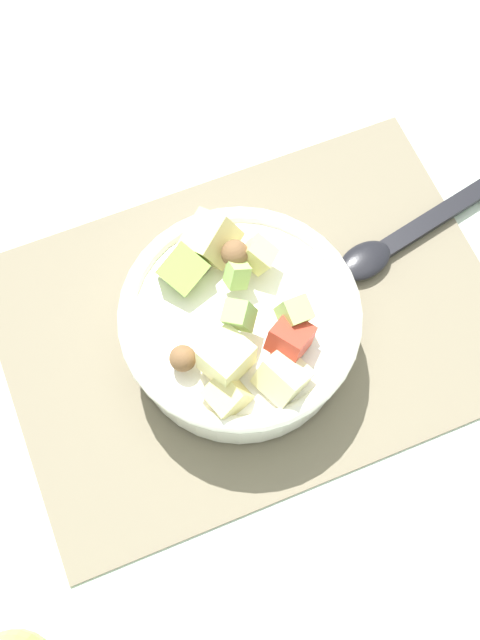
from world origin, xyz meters
name	(u,v)px	position (x,y,z in m)	size (l,w,h in m)	color
ground_plane	(252,325)	(0.00, 0.00, 0.00)	(2.40, 2.40, 0.00)	silver
placemat	(252,323)	(0.00, 0.00, 0.00)	(0.46, 0.33, 0.01)	#756B56
salad_bowl	(240,324)	(0.02, 0.01, 0.05)	(0.21, 0.21, 0.12)	white
serving_spoon	(398,240)	(-0.16, -0.02, 0.01)	(0.21, 0.07, 0.01)	black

